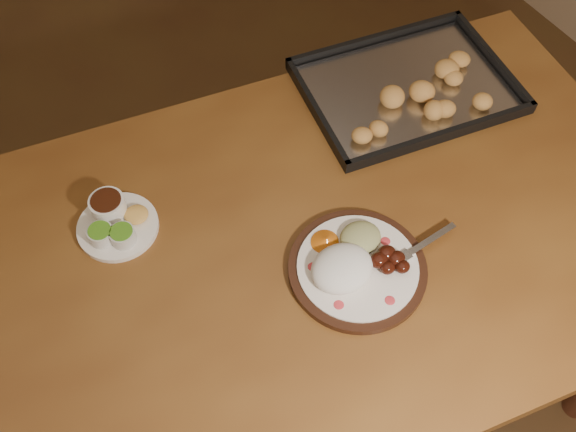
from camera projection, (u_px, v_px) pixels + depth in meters
ground at (186, 347)px, 1.93m from camera, size 4.00×4.00×0.00m
dining_table at (310, 263)px, 1.35m from camera, size 1.62×1.12×0.75m
dinner_plate at (354, 265)px, 1.21m from camera, size 0.35×0.26×0.06m
condiment_saucer at (115, 222)px, 1.27m from camera, size 0.16×0.16×0.05m
baking_tray at (407, 86)px, 1.48m from camera, size 0.52×0.41×0.05m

